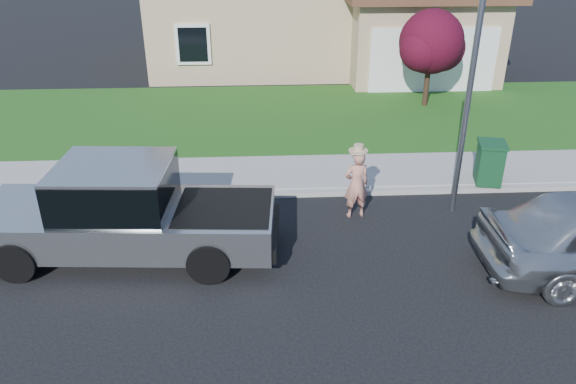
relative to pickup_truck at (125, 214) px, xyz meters
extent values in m
plane|color=black|center=(2.38, -0.59, -0.88)|extent=(80.00, 80.00, 0.00)
cube|color=gray|center=(3.38, 2.31, -0.82)|extent=(40.00, 0.20, 0.12)
cube|color=gray|center=(3.38, 3.41, -0.80)|extent=(40.00, 2.00, 0.15)
cube|color=#244D16|center=(3.38, 7.91, -0.83)|extent=(40.00, 7.00, 0.10)
cube|color=tan|center=(8.88, 13.41, 0.72)|extent=(5.50, 6.00, 3.20)
cube|color=white|center=(8.88, 10.39, 0.37)|extent=(4.60, 0.12, 2.30)
cube|color=black|center=(0.18, 11.86, 0.72)|extent=(1.30, 0.10, 1.50)
cylinder|color=black|center=(-1.83, -0.78, -0.49)|extent=(0.80, 0.34, 0.78)
cylinder|color=black|center=(-1.72, 1.01, -0.49)|extent=(0.80, 0.34, 0.78)
cylinder|color=black|center=(1.62, -1.01, -0.49)|extent=(0.80, 0.34, 0.78)
cylinder|color=black|center=(1.74, 0.78, -0.49)|extent=(0.80, 0.34, 0.78)
cube|color=#A7AAAE|center=(0.03, 0.00, -0.20)|extent=(5.68, 2.31, 0.70)
cube|color=black|center=(-0.12, 0.01, 0.54)|extent=(2.16, 1.95, 0.83)
cube|color=#A7AAAE|center=(-0.12, 0.01, 0.97)|extent=(2.16, 1.95, 0.08)
cube|color=black|center=(1.88, -0.12, 0.13)|extent=(1.86, 1.77, 0.06)
cube|color=black|center=(2.83, -0.19, -0.39)|extent=(0.24, 1.86, 0.24)
cube|color=black|center=(-0.83, 1.11, 0.44)|extent=(0.13, 0.22, 0.18)
imported|color=tan|center=(4.63, 1.27, -0.12)|extent=(0.61, 0.45, 1.53)
cylinder|color=tan|center=(4.63, 1.27, 0.67)|extent=(0.41, 0.41, 0.04)
cylinder|color=tan|center=(4.63, 1.27, 0.73)|extent=(0.20, 0.20, 0.14)
cylinder|color=black|center=(8.24, 8.78, -0.05)|extent=(0.18, 0.18, 1.45)
sphere|color=#460F1F|center=(8.24, 8.78, 1.35)|extent=(2.09, 2.09, 2.09)
sphere|color=#460F1F|center=(8.69, 9.05, 1.08)|extent=(1.54, 1.54, 1.54)
sphere|color=#460F1F|center=(7.88, 8.50, 1.17)|extent=(1.45, 1.45, 1.45)
cube|color=#103E20|center=(8.03, 2.51, -0.26)|extent=(0.69, 0.77, 0.94)
cube|color=#103E20|center=(8.03, 2.51, 0.25)|extent=(0.76, 0.83, 0.08)
cylinder|color=slate|center=(6.85, 1.41, 1.79)|extent=(0.13, 0.13, 5.33)
camera|label=1|loc=(2.58, -9.47, 5.08)|focal=35.00mm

